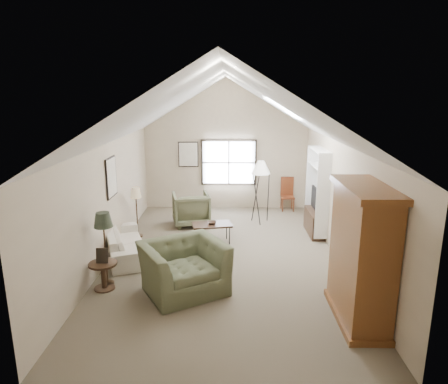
{
  "coord_description": "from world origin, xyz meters",
  "views": [
    {
      "loc": [
        0.12,
        -8.21,
        3.55
      ],
      "look_at": [
        0.0,
        0.4,
        1.4
      ],
      "focal_mm": 32.0,
      "sensor_mm": 36.0,
      "label": 1
    }
  ],
  "objects_px": {
    "armoire": "(361,255)",
    "side_table": "(104,276)",
    "coffee_table": "(212,233)",
    "armchair_near": "(184,268)",
    "armchair_far": "(191,209)",
    "side_chair": "(288,194)",
    "sofa": "(126,242)"
  },
  "relations": [
    {
      "from": "armchair_far",
      "to": "side_table",
      "type": "height_order",
      "value": "armchair_far"
    },
    {
      "from": "side_chair",
      "to": "armchair_near",
      "type": "bearing_deg",
      "value": -117.41
    },
    {
      "from": "armoire",
      "to": "sofa",
      "type": "height_order",
      "value": "armoire"
    },
    {
      "from": "coffee_table",
      "to": "side_table",
      "type": "distance_m",
      "value": 3.05
    },
    {
      "from": "sofa",
      "to": "coffee_table",
      "type": "bearing_deg",
      "value": -89.02
    },
    {
      "from": "side_chair",
      "to": "armoire",
      "type": "bearing_deg",
      "value": -88.28
    },
    {
      "from": "armchair_far",
      "to": "side_table",
      "type": "bearing_deg",
      "value": 59.15
    },
    {
      "from": "armoire",
      "to": "armchair_near",
      "type": "height_order",
      "value": "armoire"
    },
    {
      "from": "armoire",
      "to": "armchair_near",
      "type": "distance_m",
      "value": 3.08
    },
    {
      "from": "armchair_far",
      "to": "side_chair",
      "type": "relative_size",
      "value": 0.96
    },
    {
      "from": "side_table",
      "to": "side_chair",
      "type": "bearing_deg",
      "value": 51.49
    },
    {
      "from": "sofa",
      "to": "coffee_table",
      "type": "relative_size",
      "value": 2.23
    },
    {
      "from": "armchair_far",
      "to": "coffee_table",
      "type": "xyz_separation_m",
      "value": [
        0.63,
        -1.37,
        -0.21
      ]
    },
    {
      "from": "side_chair",
      "to": "armchair_far",
      "type": "bearing_deg",
      "value": -154.37
    },
    {
      "from": "armoire",
      "to": "side_table",
      "type": "relative_size",
      "value": 4.22
    },
    {
      "from": "side_chair",
      "to": "coffee_table",
      "type": "bearing_deg",
      "value": -129.28
    },
    {
      "from": "armoire",
      "to": "coffee_table",
      "type": "distance_m",
      "value": 4.23
    },
    {
      "from": "coffee_table",
      "to": "side_chair",
      "type": "height_order",
      "value": "side_chair"
    },
    {
      "from": "armchair_far",
      "to": "side_table",
      "type": "distance_m",
      "value": 3.97
    },
    {
      "from": "armchair_far",
      "to": "armoire",
      "type": "bearing_deg",
      "value": 111.37
    },
    {
      "from": "armoire",
      "to": "armchair_far",
      "type": "relative_size",
      "value": 2.24
    },
    {
      "from": "armoire",
      "to": "side_table",
      "type": "height_order",
      "value": "armoire"
    },
    {
      "from": "sofa",
      "to": "coffee_table",
      "type": "height_order",
      "value": "sofa"
    },
    {
      "from": "armchair_near",
      "to": "side_table",
      "type": "height_order",
      "value": "armchair_near"
    },
    {
      "from": "armchair_near",
      "to": "side_chair",
      "type": "height_order",
      "value": "side_chair"
    },
    {
      "from": "coffee_table",
      "to": "side_table",
      "type": "relative_size",
      "value": 1.79
    },
    {
      "from": "sofa",
      "to": "side_chair",
      "type": "xyz_separation_m",
      "value": [
        4.12,
        3.57,
        0.21
      ]
    },
    {
      "from": "armchair_near",
      "to": "side_chair",
      "type": "xyz_separation_m",
      "value": [
        2.62,
        5.22,
        0.05
      ]
    },
    {
      "from": "armchair_far",
      "to": "coffee_table",
      "type": "height_order",
      "value": "armchair_far"
    },
    {
      "from": "sofa",
      "to": "armchair_near",
      "type": "xyz_separation_m",
      "value": [
        1.49,
        -1.65,
        0.16
      ]
    },
    {
      "from": "armchair_near",
      "to": "coffee_table",
      "type": "relative_size",
      "value": 1.52
    },
    {
      "from": "armchair_far",
      "to": "sofa",
      "type": "bearing_deg",
      "value": 47.37
    }
  ]
}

